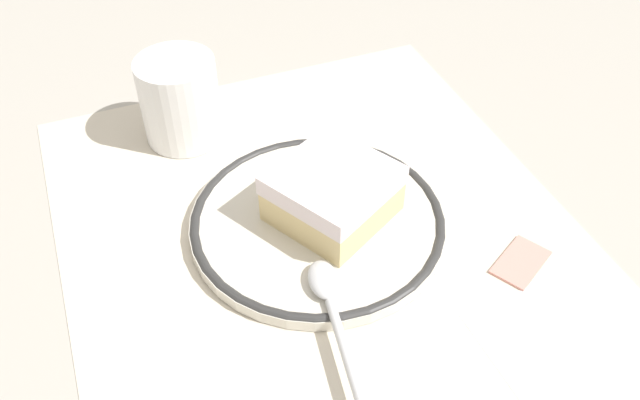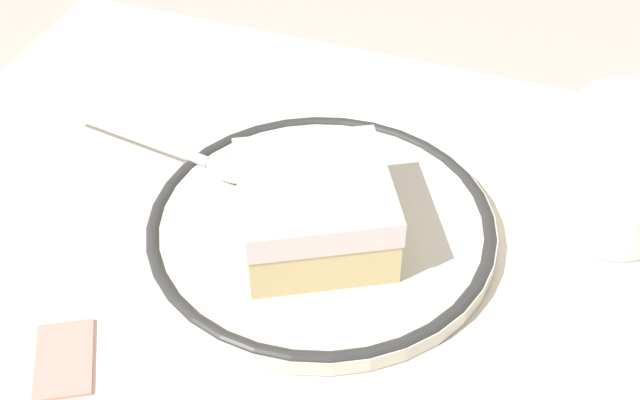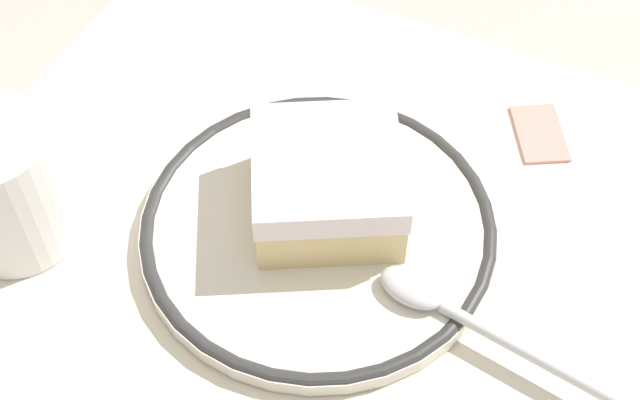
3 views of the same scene
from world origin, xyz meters
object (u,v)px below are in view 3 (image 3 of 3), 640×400
object	(u,v)px
spoon	(457,313)
sugar_packet	(541,131)
plate	(320,225)
cup	(5,192)
cake_slice	(327,183)

from	to	relation	value
spoon	sugar_packet	world-z (taller)	spoon
plate	cup	bearing A→B (deg)	24.78
sugar_packet	spoon	bearing A→B (deg)	89.62
cup	sugar_packet	xyz separation A→B (m)	(-0.26, -0.21, -0.03)
cake_slice	sugar_packet	xyz separation A→B (m)	(-0.10, -0.12, -0.03)
plate	cake_slice	bearing A→B (deg)	-86.42
plate	sugar_packet	distance (m)	0.16
plate	spoon	bearing A→B (deg)	163.70
cake_slice	spoon	bearing A→B (deg)	157.82
plate	spoon	xyz separation A→B (m)	(-0.10, 0.03, 0.01)
cup	sugar_packet	world-z (taller)	cup
plate	cup	xyz separation A→B (m)	(0.16, 0.08, 0.03)
cake_slice	spoon	size ratio (longest dim) A/B	0.77
sugar_packet	cup	bearing A→B (deg)	38.81
spoon	cake_slice	bearing A→B (deg)	-22.18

